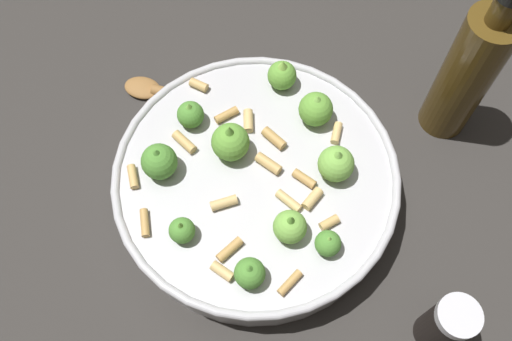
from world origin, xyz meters
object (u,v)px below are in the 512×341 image
Objects in this scene: pepper_shaker at (445,324)px; olive_oil_bottle at (467,73)px; cooking_pan at (256,181)px; wooden_spoon at (199,102)px.

pepper_shaker is 0.40× the size of olive_oil_bottle.
olive_oil_bottle is at bearing -63.15° from cooking_pan.
wooden_spoon is (0.13, 0.09, -0.03)m from cooking_pan.
wooden_spoon is (0.29, 0.30, -0.04)m from pepper_shaker.
cooking_pan is at bearing 116.85° from olive_oil_bottle.
wooden_spoon is at bearing 45.17° from pepper_shaker.
olive_oil_bottle is at bearing -7.46° from pepper_shaker.
olive_oil_bottle reaches higher than pepper_shaker.
cooking_pan reaches higher than pepper_shaker.
wooden_spoon is at bearing 88.98° from olive_oil_bottle.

